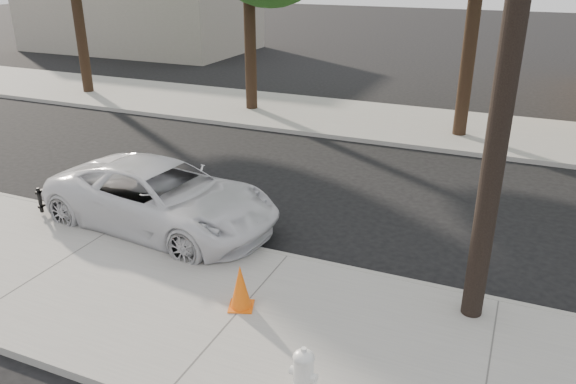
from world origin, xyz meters
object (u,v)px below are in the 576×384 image
object	(u,v)px
traffic_cone	(241,287)
fire_hydrant	(303,375)
police_cruiser	(162,197)
utility_pole	(513,33)

from	to	relation	value
traffic_cone	fire_hydrant	bearing A→B (deg)	-41.30
fire_hydrant	traffic_cone	xyz separation A→B (m)	(-1.76, 1.55, 0.02)
police_cruiser	fire_hydrant	bearing A→B (deg)	-121.93
utility_pole	traffic_cone	bearing A→B (deg)	-159.05
police_cruiser	utility_pole	bearing A→B (deg)	-91.57
traffic_cone	police_cruiser	bearing A→B (deg)	144.10
utility_pole	fire_hydrant	size ratio (longest dim) A/B	11.87
police_cruiser	traffic_cone	xyz separation A→B (m)	(3.16, -2.29, -0.21)
fire_hydrant	traffic_cone	size ratio (longest dim) A/B	0.94
fire_hydrant	police_cruiser	bearing A→B (deg)	147.46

